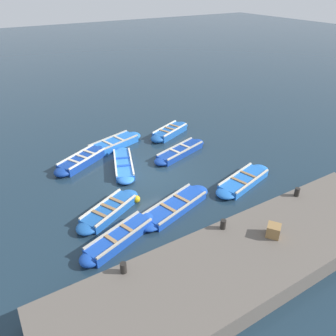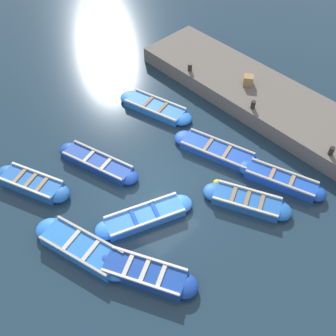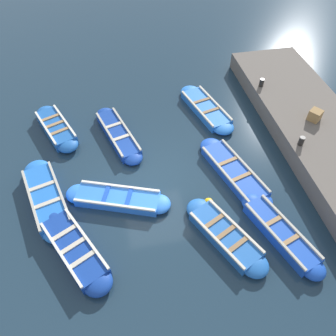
# 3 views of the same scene
# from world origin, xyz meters

# --- Properties ---
(ground_plane) EXTENTS (120.00, 120.00, 0.00)m
(ground_plane) POSITION_xyz_m (0.00, 0.00, 0.00)
(ground_plane) COLOR #1C303F
(boat_centre) EXTENTS (1.96, 3.99, 0.37)m
(boat_centre) POSITION_xyz_m (-2.91, 0.33, 0.15)
(boat_centre) COLOR #1947B7
(boat_centre) RESTS_ON ground
(boat_far_corner) EXTENTS (2.00, 3.31, 0.47)m
(boat_far_corner) POSITION_xyz_m (3.51, -3.35, 0.21)
(boat_far_corner) COLOR #1E59AD
(boat_far_corner) RESTS_ON ground
(boat_outer_left) EXTENTS (1.95, 3.91, 0.45)m
(boat_outer_left) POSITION_xyz_m (3.74, 0.22, 0.20)
(boat_outer_left) COLOR blue
(boat_outer_left) RESTS_ON ground
(boat_broadside) EXTENTS (1.77, 3.77, 0.41)m
(boat_broadside) POSITION_xyz_m (1.05, -2.50, 0.18)
(boat_broadside) COLOR navy
(boat_broadside) RESTS_ON ground
(boat_outer_right) EXTENTS (2.39, 3.52, 0.46)m
(boat_outer_right) POSITION_xyz_m (2.82, 2.36, 0.20)
(boat_outer_right) COLOR navy
(boat_outer_right) RESTS_ON ground
(boat_near_quay) EXTENTS (2.20, 3.35, 0.40)m
(boat_near_quay) POSITION_xyz_m (-1.77, 2.79, 0.17)
(boat_near_quay) COLOR #1E59AD
(boat_near_quay) RESTS_ON ground
(boat_stern_in) EXTENTS (1.85, 3.82, 0.38)m
(boat_stern_in) POSITION_xyz_m (-2.90, -3.44, 0.16)
(boat_stern_in) COLOR blue
(boat_stern_in) RESTS_ON ground
(boat_bow_out) EXTENTS (3.71, 2.03, 0.37)m
(boat_bow_out) POSITION_xyz_m (1.38, 0.71, 0.16)
(boat_bow_out) COLOR blue
(boat_bow_out) RESTS_ON ground
(boat_inner_gap) EXTENTS (1.78, 3.48, 0.44)m
(boat_inner_gap) POSITION_xyz_m (-3.49, 3.08, 0.19)
(boat_inner_gap) COLOR #1947B7
(boat_inner_gap) RESTS_ON ground
(quay_wall) EXTENTS (3.29, 13.48, 0.74)m
(quay_wall) POSITION_xyz_m (-6.79, 0.00, 0.37)
(quay_wall) COLOR #605951
(quay_wall) RESTS_ON ground
(bollard_north) EXTENTS (0.20, 0.20, 0.35)m
(bollard_north) POSITION_xyz_m (-5.49, -3.79, 0.92)
(bollard_north) COLOR black
(bollard_north) RESTS_ON quay_wall
(bollard_mid_north) EXTENTS (0.20, 0.20, 0.35)m
(bollard_mid_north) POSITION_xyz_m (-5.49, 0.00, 0.92)
(bollard_mid_north) COLOR black
(bollard_mid_north) RESTS_ON quay_wall
(bollard_mid_south) EXTENTS (0.20, 0.20, 0.35)m
(bollard_mid_south) POSITION_xyz_m (-5.49, 3.79, 0.92)
(bollard_mid_south) COLOR black
(bollard_mid_south) RESTS_ON quay_wall
(wooden_crate) EXTENTS (0.61, 0.61, 0.43)m
(wooden_crate) POSITION_xyz_m (-6.66, -1.21, 0.96)
(wooden_crate) COLOR olive
(wooden_crate) RESTS_ON quay_wall
(buoy_orange_near) EXTENTS (0.32, 0.32, 0.32)m
(buoy_orange_near) POSITION_xyz_m (-1.62, 1.47, 0.16)
(buoy_orange_near) COLOR #EAB214
(buoy_orange_near) RESTS_ON ground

